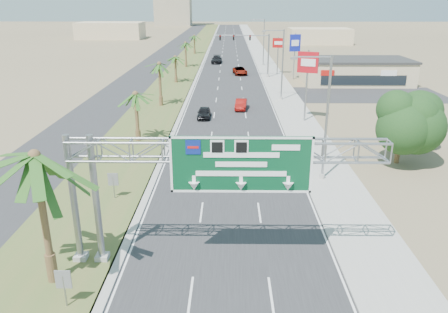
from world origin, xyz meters
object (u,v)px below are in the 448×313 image
store_building (355,72)px  car_far (217,60)px  sign_gantry (211,161)px  car_mid_lane (241,104)px  palm_near (34,157)px  car_left_lane (204,113)px  car_right_lane (240,71)px  pole_sign_red_near (308,66)px  pole_sign_blue (295,45)px  signal_mast (258,51)px  pole_sign_red_far (278,45)px

store_building → car_far: size_ratio=3.21×
sign_gantry → car_mid_lane: (2.56, 36.31, -5.38)m
palm_near → sign_gantry: bearing=13.3°
sign_gantry → car_left_lane: bearing=93.9°
store_building → car_left_lane: size_ratio=4.59×
car_mid_lane → car_right_lane: car_right_lane is taller
car_mid_lane → car_far: size_ratio=0.74×
store_building → car_left_lane: (-25.23, -24.45, -1.33)m
store_building → car_far: 35.91m
pole_sign_red_near → car_right_lane: bearing=101.3°
car_mid_lane → car_right_lane: (0.50, 29.05, 0.04)m
car_left_lane → car_right_lane: (5.23, 33.73, 0.05)m
car_right_lane → pole_sign_blue: (9.77, -5.30, 5.47)m
car_far → car_left_lane: bearing=-88.2°
signal_mast → sign_gantry: bearing=-95.7°
sign_gantry → pole_sign_red_near: pole_sign_red_near is taller
store_building → pole_sign_blue: size_ratio=2.18×
signal_mast → store_building: (16.83, -5.97, -2.85)m
store_building → car_mid_lane: 28.50m
sign_gantry → pole_sign_red_far: (10.41, 65.59, -0.47)m
palm_near → pole_sign_blue: bearing=71.3°
car_mid_lane → pole_sign_blue: (10.27, 23.75, 5.51)m
sign_gantry → pole_sign_blue: (12.83, 60.06, 0.13)m
car_right_lane → pole_sign_red_far: 8.82m
signal_mast → pole_sign_blue: (6.60, -1.99, 1.34)m
signal_mast → car_far: (-8.21, 19.74, -4.04)m
pole_sign_blue → car_mid_lane: bearing=-113.4°
car_far → pole_sign_blue: 26.83m
signal_mast → pole_sign_blue: 7.02m
car_right_lane → store_building: bearing=-32.0°
car_left_lane → pole_sign_blue: bearing=62.4°
store_building → car_far: bearing=134.2°
sign_gantry → car_mid_lane: 36.80m
car_mid_lane → car_far: (-4.54, 45.47, 0.13)m
sign_gantry → pole_sign_blue: size_ratio=2.03×
car_left_lane → pole_sign_red_far: 36.55m
signal_mast → car_far: 21.75m
store_building → pole_sign_blue: bearing=158.7°
palm_near → car_mid_lane: (10.70, 38.24, -6.25)m
car_right_lane → car_mid_lane: bearing=-98.1°
palm_near → signal_mast: (14.37, 63.97, -2.08)m
sign_gantry → palm_near: bearing=-166.7°
signal_mast → car_right_lane: 6.17m
car_far → pole_sign_red_near: bearing=-74.8°
car_left_lane → signal_mast: bearing=74.8°
signal_mast → car_mid_lane: (-3.67, -25.73, -4.17)m
car_mid_lane → car_far: bearing=101.2°
pole_sign_blue → car_right_lane: bearing=151.5°
sign_gantry → palm_near: 8.41m
pole_sign_red_far → sign_gantry: bearing=-99.0°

